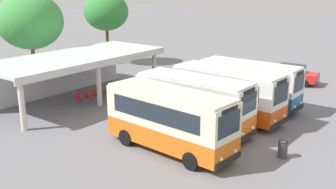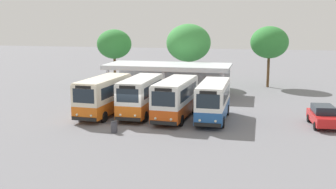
{
  "view_description": "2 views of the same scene",
  "coord_description": "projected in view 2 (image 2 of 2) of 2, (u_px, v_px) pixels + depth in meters",
  "views": [
    {
      "loc": [
        -19.08,
        -9.52,
        8.77
      ],
      "look_at": [
        0.62,
        5.63,
        1.66
      ],
      "focal_mm": 43.31,
      "sensor_mm": 36.0,
      "label": 1
    },
    {
      "loc": [
        9.79,
        -30.15,
        8.12
      ],
      "look_at": [
        1.98,
        4.46,
        1.71
      ],
      "focal_mm": 43.9,
      "sensor_mm": 36.0,
      "label": 2
    }
  ],
  "objects": [
    {
      "name": "waiting_chair_second_from_end",
      "position": [
        165.0,
        92.0,
        44.45
      ],
      "size": [
        0.45,
        0.45,
        0.86
      ],
      "color": "slate",
      "rests_on": "ground"
    },
    {
      "name": "terminal_canopy",
      "position": [
        170.0,
        70.0,
        45.8
      ],
      "size": [
        13.63,
        5.81,
        3.4
      ],
      "color": "silver",
      "rests_on": "ground"
    },
    {
      "name": "roadside_tree_east_of_canopy",
      "position": [
        269.0,
        42.0,
        49.85
      ],
      "size": [
        4.58,
        4.58,
        7.45
      ],
      "color": "brown",
      "rests_on": "ground"
    },
    {
      "name": "waiting_chair_fifth_seat",
      "position": [
        184.0,
        92.0,
        43.99
      ],
      "size": [
        0.45,
        0.45,
        0.86
      ],
      "color": "slate",
      "rests_on": "ground"
    },
    {
      "name": "city_bus_middle_cream",
      "position": [
        175.0,
        97.0,
        34.1
      ],
      "size": [
        2.63,
        7.51,
        3.28
      ],
      "color": "black",
      "rests_on": "ground"
    },
    {
      "name": "waiting_chair_fourth_seat",
      "position": [
        178.0,
        92.0,
        44.26
      ],
      "size": [
        0.45,
        0.45,
        0.86
      ],
      "color": "slate",
      "rests_on": "ground"
    },
    {
      "name": "roadside_tree_west_of_canopy",
      "position": [
        114.0,
        44.0,
        53.28
      ],
      "size": [
        4.47,
        4.47,
        7.0
      ],
      "color": "brown",
      "rests_on": "ground"
    },
    {
      "name": "city_bus_fourth_amber",
      "position": [
        213.0,
        100.0,
        33.47
      ],
      "size": [
        2.24,
        7.21,
        3.17
      ],
      "color": "black",
      "rests_on": "ground"
    },
    {
      "name": "parked_car_flank",
      "position": [
        323.0,
        116.0,
        31.86
      ],
      "size": [
        2.11,
        4.21,
        1.62
      ],
      "color": "black",
      "rests_on": "ground"
    },
    {
      "name": "city_bus_second_in_row",
      "position": [
        141.0,
        95.0,
        35.23
      ],
      "size": [
        2.36,
        7.23,
        3.28
      ],
      "color": "black",
      "rests_on": "ground"
    },
    {
      "name": "ground_plane",
      "position": [
        131.0,
        124.0,
        32.51
      ],
      "size": [
        180.0,
        180.0,
        0.0
      ],
      "primitive_type": "plane",
      "color": "slate"
    },
    {
      "name": "waiting_chair_end_by_column",
      "position": [
        159.0,
        91.0,
        44.72
      ],
      "size": [
        0.45,
        0.45,
        0.86
      ],
      "color": "slate",
      "rests_on": "ground"
    },
    {
      "name": "waiting_chair_middle_seat",
      "position": [
        172.0,
        92.0,
        44.27
      ],
      "size": [
        0.45,
        0.45,
        0.86
      ],
      "color": "slate",
      "rests_on": "ground"
    },
    {
      "name": "roadside_tree_behind_canopy",
      "position": [
        189.0,
        43.0,
        51.0
      ],
      "size": [
        5.51,
        5.51,
        7.72
      ],
      "color": "brown",
      "rests_on": "ground"
    },
    {
      "name": "city_bus_nearest_orange",
      "position": [
        104.0,
        95.0,
        35.31
      ],
      "size": [
        2.7,
        7.47,
        3.28
      ],
      "color": "black",
      "rests_on": "ground"
    },
    {
      "name": "litter_bin_apron",
      "position": [
        114.0,
        127.0,
        30.07
      ],
      "size": [
        0.49,
        0.49,
        0.9
      ],
      "color": "#3F3F47",
      "rests_on": "ground"
    }
  ]
}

